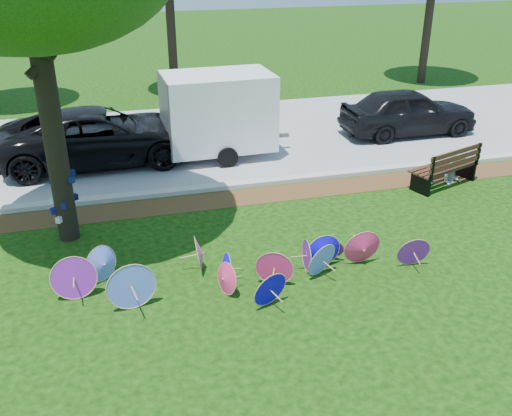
{
  "coord_description": "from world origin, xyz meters",
  "views": [
    {
      "loc": [
        -2.29,
        -8.34,
        6.02
      ],
      "look_at": [
        0.5,
        2.0,
        0.9
      ],
      "focal_mm": 40.0,
      "sensor_mm": 36.0,
      "label": 1
    }
  ],
  "objects": [
    {
      "name": "person_right",
      "position": [
        6.51,
        3.99,
        0.54
      ],
      "size": [
        0.62,
        0.55,
        1.08
      ],
      "primitive_type": "imported",
      "rotation": [
        0.0,
        0.0,
        -0.31
      ],
      "color": "silver",
      "rests_on": "ground"
    },
    {
      "name": "park_bench",
      "position": [
        6.16,
        3.94,
        0.53
      ],
      "size": [
        2.19,
        1.42,
        1.07
      ],
      "primitive_type": null,
      "rotation": [
        0.0,
        0.0,
        0.34
      ],
      "color": "black",
      "rests_on": "ground"
    },
    {
      "name": "cargo_trailer",
      "position": [
        0.88,
        7.67,
        1.39
      ],
      "size": [
        3.17,
        2.07,
        2.78
      ],
      "primitive_type": "cube",
      "rotation": [
        0.0,
        0.0,
        0.03
      ],
      "color": "white",
      "rests_on": "ground"
    },
    {
      "name": "street",
      "position": [
        0.0,
        9.35,
        0.01
      ],
      "size": [
        90.0,
        8.0,
        0.01
      ],
      "primitive_type": "cube",
      "color": "gray",
      "rests_on": "ground"
    },
    {
      "name": "ground",
      "position": [
        0.0,
        0.0,
        0.0
      ],
      "size": [
        90.0,
        90.0,
        0.0
      ],
      "primitive_type": "plane",
      "color": "black",
      "rests_on": "ground"
    },
    {
      "name": "dark_pickup",
      "position": [
        7.38,
        8.11,
        0.77
      ],
      "size": [
        4.51,
        1.82,
        1.54
      ],
      "primitive_type": "imported",
      "rotation": [
        0.0,
        0.0,
        1.57
      ],
      "color": "black",
      "rests_on": "ground"
    },
    {
      "name": "parasol_pile",
      "position": [
        -0.12,
        0.71,
        0.38
      ],
      "size": [
        7.3,
        2.15,
        0.91
      ],
      "color": "#1206EA",
      "rests_on": "ground"
    },
    {
      "name": "person_left",
      "position": [
        5.81,
        3.99,
        0.5
      ],
      "size": [
        0.41,
        0.31,
        1.0
      ],
      "primitive_type": "imported",
      "rotation": [
        0.0,
        0.0,
        0.22
      ],
      "color": "#39414E",
      "rests_on": "ground"
    },
    {
      "name": "curb",
      "position": [
        0.0,
        5.2,
        0.06
      ],
      "size": [
        90.0,
        0.3,
        0.12
      ],
      "primitive_type": "cube",
      "color": "#B7B5AD",
      "rests_on": "ground"
    },
    {
      "name": "mulch_strip",
      "position": [
        0.0,
        4.5,
        0.01
      ],
      "size": [
        90.0,
        1.0,
        0.01
      ],
      "primitive_type": "cube",
      "color": "#472D16",
      "rests_on": "ground"
    },
    {
      "name": "black_van",
      "position": [
        -2.55,
        8.01,
        0.79
      ],
      "size": [
        5.79,
        2.8,
        1.59
      ],
      "primitive_type": "imported",
      "rotation": [
        0.0,
        0.0,
        1.6
      ],
      "color": "black",
      "rests_on": "ground"
    }
  ]
}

